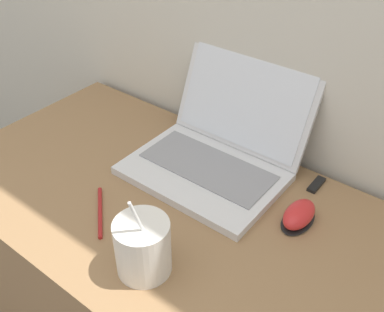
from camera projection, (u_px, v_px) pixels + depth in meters
name	position (u px, v px, depth m)	size (l,w,h in m)	color
desk	(170.00, 298.00, 1.20)	(1.08, 0.59, 0.71)	#936D47
laptop	(218.00, 147.00, 1.06)	(0.36, 0.34, 0.24)	silver
drink_cup	(143.00, 246.00, 0.80)	(0.10, 0.10, 0.18)	silver
computer_mouse	(299.00, 215.00, 0.93)	(0.06, 0.10, 0.04)	black
usb_stick	(316.00, 185.00, 1.03)	(0.02, 0.06, 0.01)	black
pen	(100.00, 212.00, 0.95)	(0.12, 0.11, 0.01)	#A51E1E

